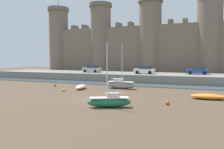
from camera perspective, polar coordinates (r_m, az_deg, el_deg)
The scene contains 14 objects.
ground_plane at distance 24.81m, azimuth -5.84°, elevation -6.53°, with size 160.00×160.00×0.00m, color #4C3D2D.
water_channel at distance 38.74m, azimuth 4.41°, elevation -2.60°, with size 80.00×4.50×0.10m, color #47565B.
quay_road at distance 45.63m, azimuth 7.05°, elevation -0.67°, with size 66.48×10.00×1.57m, color slate.
castle at distance 56.37m, azimuth 9.90°, elevation 8.09°, with size 60.64×6.16×22.50m.
rowboat_midflat_centre at distance 27.02m, azimuth 23.87°, elevation -5.27°, with size 3.89×1.58×0.64m.
sailboat_near_channel_left at distance 33.51m, azimuth 2.22°, elevation -2.62°, with size 4.58×1.35×6.76m.
sailboat_foreground_left at distance 20.75m, azimuth -0.68°, elevation -6.98°, with size 4.19×2.69×6.11m.
rowboat_foreground_right at distance 33.36m, azimuth -8.14°, elevation -3.21°, with size 1.83×3.45×0.66m.
mooring_buoy_near_channel at distance 37.63m, azimuth -14.65°, elevation -2.67°, with size 0.42×0.42×0.42m, color #E04C1E.
mooring_buoy_off_centre at distance 31.35m, azimuth -12.52°, elevation -4.01°, with size 0.39×0.39×0.39m, color orange.
mooring_buoy_mid_mud at distance 22.54m, azimuth 14.31°, elevation -7.17°, with size 0.43×0.43×0.43m, color #E04C1E.
car_quay_centre_west at distance 44.03m, azimuth 8.52°, elevation 1.19°, with size 4.12×1.93×1.62m.
car_quay_east at distance 45.22m, azimuth 21.46°, elevation 1.02°, with size 4.12×1.93×1.62m.
car_quay_centre_east at distance 48.64m, azimuth -5.24°, elevation 1.49°, with size 4.12×1.93×1.62m.
Camera 1 is at (11.12, -21.70, 4.58)m, focal length 35.00 mm.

